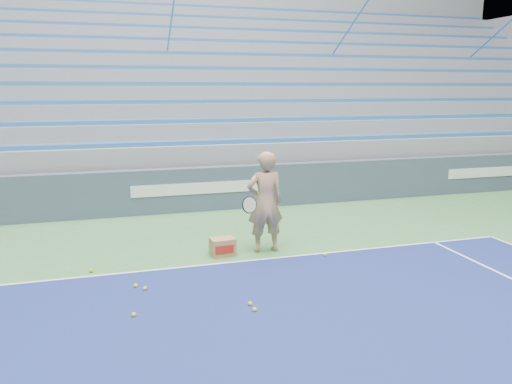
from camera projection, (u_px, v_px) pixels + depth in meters
sponsor_barrier at (196, 189)px, 12.48m from camera, size 30.00×0.32×1.10m
bleachers at (167, 108)px, 17.48m from camera, size 31.00×9.15×7.30m
tennis_player at (265, 202)px, 9.28m from camera, size 0.96×0.85×1.91m
ball_box at (223, 247)px, 9.20m from camera, size 0.47×0.38×0.33m
tennis_ball_0 at (136, 286)px, 7.72m from camera, size 0.07×0.07×0.07m
tennis_ball_1 at (255, 310)px, 6.89m from camera, size 0.07×0.07×0.07m
tennis_ball_2 at (325, 255)px, 9.15m from camera, size 0.07×0.07×0.07m
tennis_ball_3 at (134, 315)px, 6.73m from camera, size 0.07×0.07×0.07m
tennis_ball_4 at (91, 270)px, 8.36m from camera, size 0.07×0.07×0.07m
tennis_ball_5 at (145, 289)px, 7.61m from camera, size 0.07×0.07×0.07m
tennis_ball_6 at (250, 304)px, 7.07m from camera, size 0.07×0.07×0.07m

